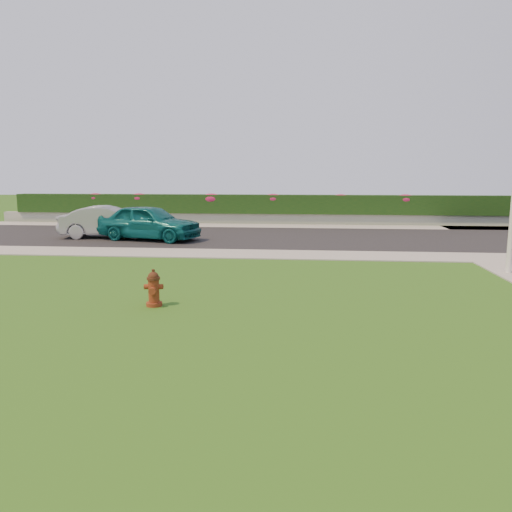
# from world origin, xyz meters

# --- Properties ---
(ground) EXTENTS (120.00, 120.00, 0.00)m
(ground) POSITION_xyz_m (0.00, 0.00, 0.00)
(ground) COLOR black
(ground) RESTS_ON ground
(street_far) EXTENTS (26.00, 8.00, 0.04)m
(street_far) POSITION_xyz_m (-5.00, 14.00, 0.02)
(street_far) COLOR black
(street_far) RESTS_ON ground
(sidewalk_far) EXTENTS (24.00, 2.00, 0.04)m
(sidewalk_far) POSITION_xyz_m (-6.00, 9.00, 0.02)
(sidewalk_far) COLOR gray
(sidewalk_far) RESTS_ON ground
(curb_corner) EXTENTS (2.00, 2.00, 0.04)m
(curb_corner) POSITION_xyz_m (7.00, 9.00, 0.02)
(curb_corner) COLOR gray
(curb_corner) RESTS_ON ground
(sidewalk_beyond) EXTENTS (34.00, 2.00, 0.04)m
(sidewalk_beyond) POSITION_xyz_m (-1.00, 19.00, 0.02)
(sidewalk_beyond) COLOR gray
(sidewalk_beyond) RESTS_ON ground
(retaining_wall) EXTENTS (34.00, 0.40, 0.60)m
(retaining_wall) POSITION_xyz_m (-1.00, 20.50, 0.30)
(retaining_wall) COLOR gray
(retaining_wall) RESTS_ON ground
(hedge) EXTENTS (32.00, 0.90, 1.10)m
(hedge) POSITION_xyz_m (-1.00, 20.60, 1.15)
(hedge) COLOR black
(hedge) RESTS_ON retaining_wall
(fire_hydrant) EXTENTS (0.42, 0.40, 0.82)m
(fire_hydrant) POSITION_xyz_m (-2.81, 1.69, 0.39)
(fire_hydrant) COLOR #59150E
(fire_hydrant) RESTS_ON ground
(sedan_teal) EXTENTS (4.85, 2.90, 1.55)m
(sedan_teal) POSITION_xyz_m (-6.28, 12.40, 0.81)
(sedan_teal) COLOR #0B5557
(sedan_teal) RESTS_ON street_far
(sedan_silver) EXTENTS (4.50, 2.15, 1.42)m
(sedan_silver) POSITION_xyz_m (-8.35, 13.07, 0.75)
(sedan_silver) COLOR #929598
(sedan_silver) RESTS_ON street_far
(flower_clump_a) EXTENTS (1.13, 0.72, 0.56)m
(flower_clump_a) POSITION_xyz_m (-12.16, 20.50, 1.48)
(flower_clump_a) COLOR #BB2054
(flower_clump_a) RESTS_ON hedge
(flower_clump_b) EXTENTS (1.15, 0.74, 0.57)m
(flower_clump_b) POSITION_xyz_m (-9.46, 20.50, 1.47)
(flower_clump_b) COLOR #BB2054
(flower_clump_b) RESTS_ON hedge
(flower_clump_c) EXTENTS (1.25, 0.80, 0.63)m
(flower_clump_c) POSITION_xyz_m (-5.05, 20.50, 1.45)
(flower_clump_c) COLOR #BB2054
(flower_clump_c) RESTS_ON hedge
(flower_clump_d) EXTENTS (1.15, 0.74, 0.58)m
(flower_clump_d) POSITION_xyz_m (-1.38, 20.50, 1.47)
(flower_clump_d) COLOR #BB2054
(flower_clump_d) RESTS_ON hedge
(flower_clump_e) EXTENTS (1.01, 0.65, 0.51)m
(flower_clump_e) POSITION_xyz_m (2.51, 20.50, 1.50)
(flower_clump_e) COLOR #BB2054
(flower_clump_e) RESTS_ON hedge
(flower_clump_f) EXTENTS (1.17, 0.75, 0.58)m
(flower_clump_f) POSITION_xyz_m (6.15, 20.50, 1.47)
(flower_clump_f) COLOR #BB2054
(flower_clump_f) RESTS_ON hedge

